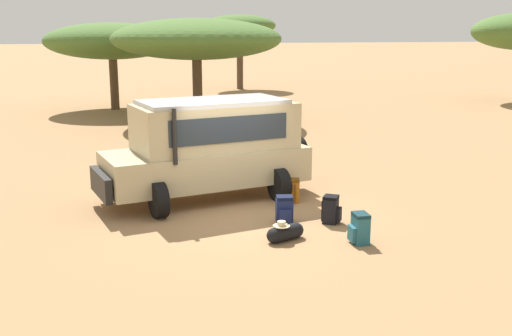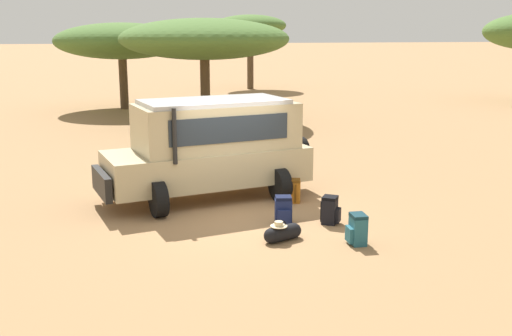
# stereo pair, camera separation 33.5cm
# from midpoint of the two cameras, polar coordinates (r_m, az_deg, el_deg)

# --- Properties ---
(ground_plane) EXTENTS (320.00, 320.00, 0.00)m
(ground_plane) POSITION_cam_midpoint_polar(r_m,az_deg,el_deg) (13.58, -2.04, -4.46)
(ground_plane) COLOR #9E754C
(safari_vehicle) EXTENTS (5.47, 3.47, 2.44)m
(safari_vehicle) POSITION_cam_midpoint_polar(r_m,az_deg,el_deg) (14.66, -5.07, 2.04)
(safari_vehicle) COLOR tan
(safari_vehicle) RESTS_ON ground_plane
(backpack_beside_front_wheel) EXTENTS (0.47, 0.44, 0.61)m
(backpack_beside_front_wheel) POSITION_cam_midpoint_polar(r_m,az_deg,el_deg) (13.01, 6.44, -3.98)
(backpack_beside_front_wheel) COLOR black
(backpack_beside_front_wheel) RESTS_ON ground_plane
(backpack_cluster_center) EXTENTS (0.39, 0.40, 0.61)m
(backpack_cluster_center) POSITION_cam_midpoint_polar(r_m,az_deg,el_deg) (11.88, 9.05, -5.73)
(backpack_cluster_center) COLOR #235B6B
(backpack_cluster_center) RESTS_ON ground_plane
(backpack_near_rear_wheel) EXTENTS (0.40, 0.44, 0.59)m
(backpack_near_rear_wheel) POSITION_cam_midpoint_polar(r_m,az_deg,el_deg) (12.95, 1.98, -4.01)
(backpack_near_rear_wheel) COLOR navy
(backpack_near_rear_wheel) RESTS_ON ground_plane
(backpack_outermost) EXTENTS (0.45, 0.44, 0.58)m
(backpack_outermost) POSITION_cam_midpoint_polar(r_m,az_deg,el_deg) (14.49, 2.73, -2.17)
(backpack_outermost) COLOR #B26619
(backpack_outermost) RESTS_ON ground_plane
(duffel_bag_low_black_case) EXTENTS (0.81, 0.53, 0.41)m
(duffel_bag_low_black_case) POSITION_cam_midpoint_polar(r_m,az_deg,el_deg) (11.93, 1.98, -6.16)
(duffel_bag_low_black_case) COLOR black
(duffel_bag_low_black_case) RESTS_ON ground_plane
(acacia_tree_far_left) EXTENTS (6.78, 5.94, 4.41)m
(acacia_tree_far_left) POSITION_cam_midpoint_polar(r_m,az_deg,el_deg) (31.95, -13.86, 11.64)
(acacia_tree_far_left) COLOR brown
(acacia_tree_far_left) RESTS_ON ground_plane
(acacia_tree_left_mid) EXTENTS (7.44, 8.12, 4.56)m
(acacia_tree_left_mid) POSITION_cam_midpoint_polar(r_m,az_deg,el_deg) (26.96, -6.06, 12.11)
(acacia_tree_left_mid) COLOR brown
(acacia_tree_left_mid) RESTS_ON ground_plane
(acacia_tree_centre_back) EXTENTS (4.92, 4.62, 5.03)m
(acacia_tree_centre_back) POSITION_cam_midpoint_polar(r_m,az_deg,el_deg) (41.84, -1.80, 13.35)
(acacia_tree_centre_back) COLOR brown
(acacia_tree_centre_back) RESTS_ON ground_plane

